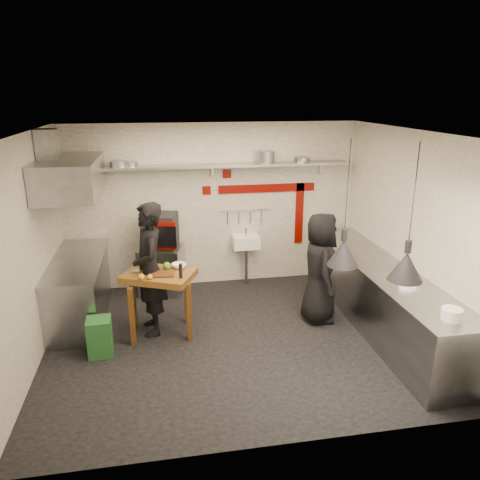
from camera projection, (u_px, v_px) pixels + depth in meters
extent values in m
plane|color=black|center=(233.00, 339.00, 6.49)|extent=(5.00, 5.00, 0.00)
plane|color=silver|center=(232.00, 133.00, 5.64)|extent=(5.00, 5.00, 0.00)
cube|color=white|center=(213.00, 206.00, 8.04)|extent=(5.00, 0.04, 2.80)
cube|color=white|center=(270.00, 315.00, 4.09)|extent=(5.00, 0.04, 2.80)
cube|color=white|center=(28.00, 254.00, 5.65)|extent=(0.04, 4.20, 2.80)
cube|color=white|center=(410.00, 233.00, 6.48)|extent=(0.04, 4.20, 2.80)
cube|color=#6D0701|center=(267.00, 188.00, 8.09)|extent=(1.70, 0.02, 0.14)
cube|color=#6D0701|center=(299.00, 214.00, 8.34)|extent=(0.14, 0.02, 1.10)
cube|color=#6D0701|center=(227.00, 174.00, 7.89)|extent=(0.14, 0.02, 0.14)
cube|color=#6D0701|center=(207.00, 190.00, 7.92)|extent=(0.14, 0.02, 0.14)
cube|color=gray|center=(213.00, 166.00, 7.65)|extent=(4.60, 0.34, 0.04)
cube|color=gray|center=(95.00, 174.00, 7.50)|extent=(0.04, 0.06, 0.24)
cube|color=gray|center=(212.00, 170.00, 7.82)|extent=(0.04, 0.06, 0.24)
cube|color=gray|center=(321.00, 167.00, 8.14)|extent=(0.04, 0.06, 0.24)
cylinder|color=gray|center=(119.00, 164.00, 7.38)|extent=(0.28, 0.28, 0.09)
cylinder|color=gray|center=(130.00, 164.00, 7.41)|extent=(0.30, 0.30, 0.07)
cylinder|color=gray|center=(266.00, 157.00, 7.76)|extent=(0.38, 0.38, 0.20)
cylinder|color=gray|center=(302.00, 160.00, 7.88)|extent=(0.29, 0.29, 0.08)
cube|color=gray|center=(162.00, 270.00, 7.91)|extent=(0.82, 0.77, 0.80)
cube|color=black|center=(160.00, 231.00, 7.67)|extent=(0.63, 0.61, 0.58)
cube|color=#6D0701|center=(161.00, 236.00, 7.41)|extent=(0.46, 0.14, 0.46)
cube|color=black|center=(165.00, 237.00, 7.37)|extent=(0.36, 0.11, 0.34)
cube|color=white|center=(246.00, 242.00, 8.15)|extent=(0.46, 0.34, 0.22)
cylinder|color=gray|center=(246.00, 232.00, 8.09)|extent=(0.03, 0.03, 0.14)
cylinder|color=gray|center=(246.00, 266.00, 8.24)|extent=(0.06, 0.06, 0.66)
cylinder|color=gray|center=(244.00, 210.00, 8.11)|extent=(0.90, 0.02, 0.02)
cube|color=gray|center=(380.00, 298.00, 6.71)|extent=(0.70, 3.80, 0.90)
cube|color=gray|center=(383.00, 267.00, 6.57)|extent=(0.76, 3.90, 0.03)
cylinder|color=white|center=(452.00, 314.00, 5.01)|extent=(0.23, 0.23, 0.13)
cylinder|color=white|center=(408.00, 286.00, 5.83)|extent=(0.23, 0.23, 0.05)
cube|color=gray|center=(79.00, 290.00, 6.98)|extent=(0.70, 1.90, 0.90)
cube|color=gray|center=(76.00, 261.00, 6.84)|extent=(0.76, 2.00, 0.03)
cube|color=gray|center=(70.00, 177.00, 6.47)|extent=(0.78, 1.60, 0.50)
cube|color=gray|center=(48.00, 148.00, 6.31)|extent=(0.28, 0.28, 0.50)
cube|color=#205A27|center=(100.00, 337.00, 6.04)|extent=(0.32, 0.32, 0.50)
cube|color=#533113|center=(162.00, 274.00, 6.29)|extent=(0.35, 0.27, 0.02)
cylinder|color=black|center=(181.00, 271.00, 6.15)|extent=(0.05, 0.05, 0.20)
sphere|color=gold|center=(141.00, 277.00, 6.12)|extent=(0.10, 0.10, 0.08)
sphere|color=gold|center=(150.00, 277.00, 6.12)|extent=(0.07, 0.07, 0.07)
sphere|color=#5B8730|center=(167.00, 266.00, 6.48)|extent=(0.11, 0.11, 0.11)
cube|color=gray|center=(137.00, 271.00, 6.38)|extent=(0.17, 0.13, 0.03)
imported|color=white|center=(179.00, 266.00, 6.53)|extent=(0.26, 0.26, 0.06)
imported|color=black|center=(149.00, 269.00, 6.43)|extent=(0.53, 0.74, 1.88)
imported|color=black|center=(320.00, 268.00, 6.81)|extent=(0.61, 0.86, 1.64)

